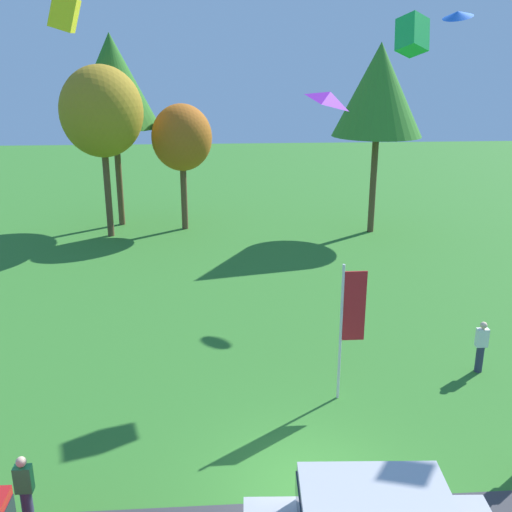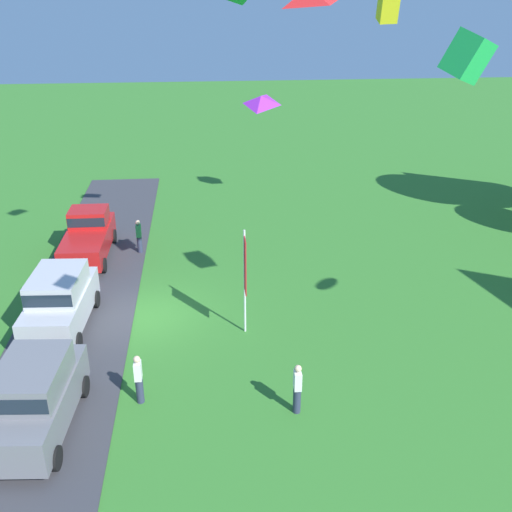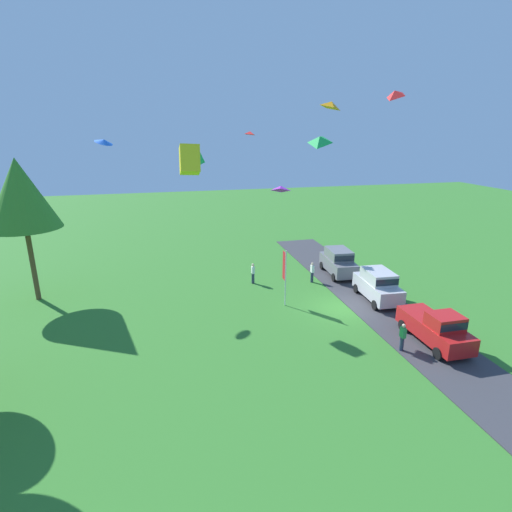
% 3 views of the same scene
% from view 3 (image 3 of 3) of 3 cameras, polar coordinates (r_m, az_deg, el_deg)
% --- Properties ---
extents(ground_plane, '(120.00, 120.00, 0.00)m').
position_cam_3_polar(ground_plane, '(29.17, 11.86, -7.35)').
color(ground_plane, '#337528').
extents(pavement_strip, '(36.00, 4.40, 0.06)m').
position_cam_3_polar(pavement_strip, '(30.45, 16.81, -6.59)').
color(pavement_strip, '#38383D').
rests_on(pavement_strip, ground).
extents(car_pickup_far_end, '(5.02, 2.08, 2.14)m').
position_cam_3_polar(car_pickup_far_end, '(25.87, 24.39, -9.29)').
color(car_pickup_far_end, red).
rests_on(car_pickup_far_end, ground).
extents(car_suv_mid_row, '(4.70, 2.26, 2.28)m').
position_cam_3_polar(car_suv_mid_row, '(30.68, 17.01, -3.87)').
color(car_suv_mid_row, '#B7B7BC').
rests_on(car_suv_mid_row, ground).
extents(car_suv_by_flagpole, '(4.73, 2.32, 2.28)m').
position_cam_3_polar(car_suv_by_flagpole, '(35.22, 11.69, -0.69)').
color(car_suv_by_flagpole, slate).
rests_on(car_suv_by_flagpole, ground).
extents(person_watching_sky, '(0.36, 0.24, 1.71)m').
position_cam_3_polar(person_watching_sky, '(33.33, 8.03, -2.30)').
color(person_watching_sky, '#2D334C').
rests_on(person_watching_sky, ground).
extents(person_beside_suv, '(0.36, 0.24, 1.71)m').
position_cam_3_polar(person_beside_suv, '(24.53, 20.19, -10.84)').
color(person_beside_suv, '#2D334C').
rests_on(person_beside_suv, ground).
extents(person_on_lawn, '(0.36, 0.24, 1.71)m').
position_cam_3_polar(person_on_lawn, '(32.76, -0.43, -2.48)').
color(person_on_lawn, '#2D334C').
rests_on(person_on_lawn, ground).
extents(tree_right_of_center, '(4.91, 4.91, 10.36)m').
position_cam_3_polar(tree_right_of_center, '(32.28, -30.62, 7.62)').
color(tree_right_of_center, brown).
rests_on(tree_right_of_center, ground).
extents(flag_banner, '(0.71, 0.08, 4.14)m').
position_cam_3_polar(flag_banner, '(28.36, 4.11, -2.01)').
color(flag_banner, silver).
rests_on(flag_banner, ground).
extents(kite_delta_low_drifter, '(1.87, 1.87, 0.67)m').
position_cam_3_polar(kite_delta_low_drifter, '(32.58, -20.92, 15.08)').
color(kite_delta_low_drifter, blue).
extents(kite_box_near_flag, '(1.22, 1.48, 1.51)m').
position_cam_3_polar(kite_box_near_flag, '(28.60, -8.86, 13.63)').
color(kite_box_near_flag, green).
extents(kite_diamond_trailing_tail, '(1.23, 1.23, 0.58)m').
position_cam_3_polar(kite_diamond_trailing_tail, '(26.16, 3.55, 9.64)').
color(kite_diamond_trailing_tail, purple).
extents(kite_diamond_mid_center, '(0.80, 1.09, 0.61)m').
position_cam_3_polar(kite_diamond_mid_center, '(26.51, 10.75, 20.47)').
color(kite_diamond_mid_center, orange).
extents(kite_diamond_high_left, '(1.12, 1.00, 0.36)m').
position_cam_3_polar(kite_diamond_high_left, '(35.00, -0.84, 17.17)').
color(kite_diamond_high_left, red).
extents(kite_diamond_high_right, '(1.41, 1.40, 0.73)m').
position_cam_3_polar(kite_diamond_high_right, '(21.43, 9.07, 16.06)').
color(kite_diamond_high_right, green).
extents(kite_box_topmost, '(1.07, 0.83, 1.30)m').
position_cam_3_polar(kite_box_topmost, '(16.84, -9.46, 13.41)').
color(kite_box_topmost, yellow).
extents(kite_diamond_over_trees, '(1.19, 1.19, 0.70)m').
position_cam_3_polar(kite_diamond_over_trees, '(26.10, 19.17, 21.03)').
color(kite_diamond_over_trees, red).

